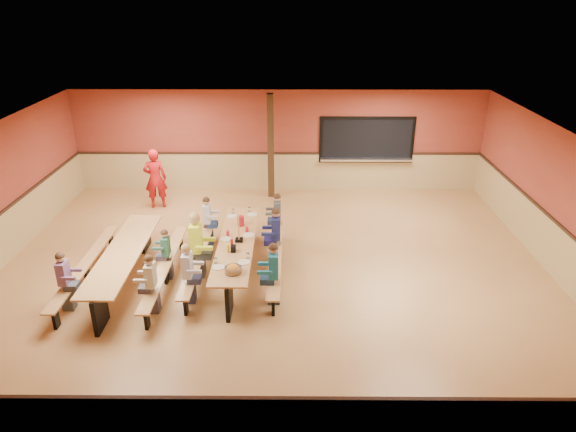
{
  "coord_description": "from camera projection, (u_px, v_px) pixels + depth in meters",
  "views": [
    {
      "loc": [
        0.39,
        -9.69,
        5.66
      ],
      "look_at": [
        0.32,
        0.37,
        1.15
      ],
      "focal_mm": 32.0,
      "sensor_mm": 36.0,
      "label": 1
    }
  ],
  "objects": [
    {
      "name": "place_settings",
      "position": [
        236.0,
        239.0,
        10.81
      ],
      "size": [
        0.65,
        3.3,
        0.11
      ],
      "primitive_type": null,
      "color": "beige",
      "rests_on": "cafeteria_table_main"
    },
    {
      "name": "table_paddle",
      "position": [
        239.0,
        235.0,
        10.79
      ],
      "size": [
        0.16,
        0.16,
        0.56
      ],
      "color": "black",
      "rests_on": "cafeteria_table_main"
    },
    {
      "name": "condiment_mustard",
      "position": [
        228.0,
        248.0,
        10.36
      ],
      "size": [
        0.06,
        0.06,
        0.17
      ],
      "primitive_type": "cylinder",
      "color": "yellow",
      "rests_on": "cafeteria_table_main"
    },
    {
      "name": "room_envelope",
      "position": [
        273.0,
        243.0,
        10.88
      ],
      "size": [
        12.04,
        10.04,
        3.02
      ],
      "color": "#963B2B",
      "rests_on": "ground"
    },
    {
      "name": "standing_woman",
      "position": [
        155.0,
        179.0,
        14.09
      ],
      "size": [
        0.68,
        0.51,
        1.68
      ],
      "primitive_type": "imported",
      "rotation": [
        0.0,
        0.0,
        3.33
      ],
      "color": "red",
      "rests_on": "ground"
    },
    {
      "name": "cafeteria_table_main",
      "position": [
        237.0,
        250.0,
        10.92
      ],
      "size": [
        1.91,
        3.7,
        0.74
      ],
      "color": "tan",
      "rests_on": "ground"
    },
    {
      "name": "cafeteria_table_second",
      "position": [
        124.0,
        260.0,
        10.53
      ],
      "size": [
        1.91,
        3.7,
        0.74
      ],
      "color": "tan",
      "rests_on": "ground"
    },
    {
      "name": "napkin_dispenser",
      "position": [
        233.0,
        249.0,
        10.4
      ],
      "size": [
        0.1,
        0.14,
        0.13
      ],
      "primitive_type": "cube",
      "color": "black",
      "rests_on": "cafeteria_table_main"
    },
    {
      "name": "chip_bowl",
      "position": [
        233.0,
        269.0,
        9.62
      ],
      "size": [
        0.32,
        0.32,
        0.15
      ],
      "primitive_type": null,
      "color": "orange",
      "rests_on": "cafeteria_table_main"
    },
    {
      "name": "seated_child_teal_right",
      "position": [
        274.0,
        274.0,
        9.82
      ],
      "size": [
        0.4,
        0.32,
        1.26
      ],
      "primitive_type": null,
      "color": "#1E6F8A",
      "rests_on": "ground"
    },
    {
      "name": "seated_child_purple_sec",
      "position": [
        65.0,
        281.0,
        9.63
      ],
      "size": [
        0.36,
        0.3,
        1.2
      ],
      "primitive_type": null,
      "color": "#734E78",
      "rests_on": "ground"
    },
    {
      "name": "seated_child_green_sec",
      "position": [
        167.0,
        254.0,
        10.7
      ],
      "size": [
        0.32,
        0.26,
        1.11
      ],
      "primitive_type": null,
      "color": "#2F6751",
      "rests_on": "ground"
    },
    {
      "name": "seated_child_grey_left",
      "position": [
        208.0,
        221.0,
        12.13
      ],
      "size": [
        0.36,
        0.29,
        1.18
      ],
      "primitive_type": null,
      "color": "silver",
      "rests_on": "ground"
    },
    {
      "name": "condiment_ketchup",
      "position": [
        232.0,
        243.0,
        10.59
      ],
      "size": [
        0.06,
        0.06,
        0.17
      ],
      "primitive_type": "cylinder",
      "color": "#B2140F",
      "rests_on": "cafeteria_table_main"
    },
    {
      "name": "seated_child_char_right",
      "position": [
        277.0,
        218.0,
        12.3
      ],
      "size": [
        0.36,
        0.29,
        1.19
      ],
      "primitive_type": null,
      "color": "#464C4F",
      "rests_on": "ground"
    },
    {
      "name": "kitchen_pass_through",
      "position": [
        367.0,
        142.0,
        15.06
      ],
      "size": [
        2.78,
        0.28,
        1.38
      ],
      "color": "black",
      "rests_on": "ground"
    },
    {
      "name": "seated_child_navy_right",
      "position": [
        276.0,
        236.0,
        11.31
      ],
      "size": [
        0.4,
        0.33,
        1.28
      ],
      "primitive_type": null,
      "color": "navy",
      "rests_on": "ground"
    },
    {
      "name": "punch_pitcher",
      "position": [
        241.0,
        221.0,
        11.52
      ],
      "size": [
        0.16,
        0.16,
        0.22
      ],
      "primitive_type": "cylinder",
      "color": "red",
      "rests_on": "cafeteria_table_main"
    },
    {
      "name": "ground",
      "position": [
        273.0,
        271.0,
        11.16
      ],
      "size": [
        12.0,
        12.0,
        0.0
      ],
      "primitive_type": "plane",
      "color": "#A36F3D",
      "rests_on": "ground"
    },
    {
      "name": "structural_post",
      "position": [
        271.0,
        147.0,
        14.57
      ],
      "size": [
        0.18,
        0.18,
        3.0
      ],
      "primitive_type": "cube",
      "color": "black",
      "rests_on": "ground"
    },
    {
      "name": "seated_child_tan_sec",
      "position": [
        152.0,
        284.0,
        9.55
      ],
      "size": [
        0.36,
        0.29,
        1.19
      ],
      "primitive_type": null,
      "color": "beige",
      "rests_on": "ground"
    },
    {
      "name": "seated_adult_yellow",
      "position": [
        196.0,
        245.0,
        10.71
      ],
      "size": [
        0.48,
        0.39,
        1.44
      ],
      "primitive_type": null,
      "color": "#E1F831",
      "rests_on": "ground"
    },
    {
      "name": "seated_child_white_left",
      "position": [
        188.0,
        274.0,
        9.85
      ],
      "size": [
        0.38,
        0.31,
        1.23
      ],
      "primitive_type": null,
      "color": "silver",
      "rests_on": "ground"
    }
  ]
}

